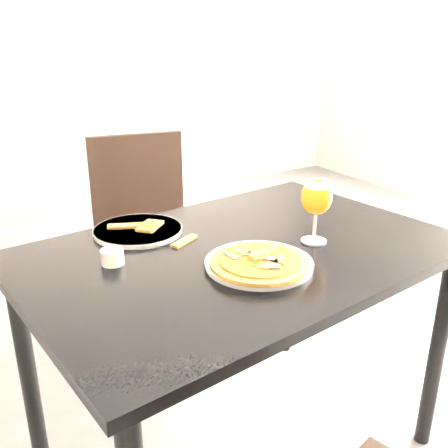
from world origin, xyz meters
TOP-DOWN VIEW (x-y plane):
  - ground at (0.00, 0.00)m, footprint 6.00×6.00m
  - dining_table at (-0.32, 0.04)m, footprint 1.29×0.95m
  - chair_far at (-0.30, 0.84)m, footprint 0.49×0.49m
  - plate_main at (-0.34, -0.08)m, footprint 0.28×0.28m
  - pizza at (-0.35, -0.10)m, footprint 0.25×0.25m
  - plate_second at (-0.53, 0.30)m, footprint 0.28×0.28m
  - crust_scraps at (-0.51, 0.30)m, footprint 0.17×0.12m
  - loose_crust at (-0.44, 0.16)m, footprint 0.10×0.07m
  - sauce_cup at (-0.67, 0.12)m, footprint 0.06×0.06m
  - beer_glass at (-0.11, -0.03)m, footprint 0.09×0.09m

SIDE VIEW (x-z plane):
  - ground at x=0.00m, z-range 0.00..0.00m
  - chair_far at x=-0.30m, z-range 0.05..0.97m
  - dining_table at x=-0.32m, z-range 0.28..1.03m
  - loose_crust at x=-0.44m, z-range 0.75..0.76m
  - plate_second at x=-0.53m, z-range 0.75..0.76m
  - plate_main at x=-0.34m, z-range 0.75..0.76m
  - crust_scraps at x=-0.51m, z-range 0.76..0.78m
  - sauce_cup at x=-0.67m, z-range 0.75..0.79m
  - pizza at x=-0.35m, z-range 0.76..0.79m
  - beer_glass at x=-0.11m, z-range 0.79..0.98m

